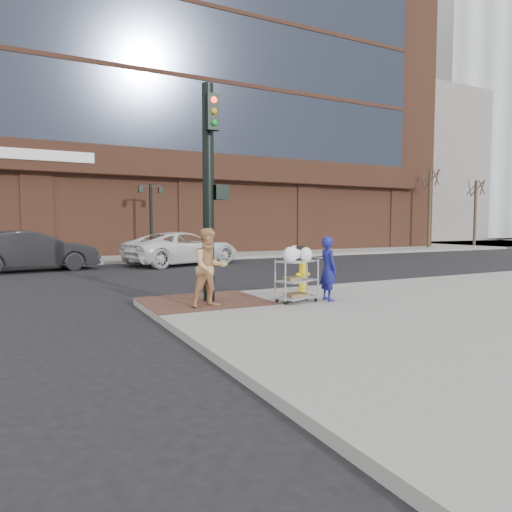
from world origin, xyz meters
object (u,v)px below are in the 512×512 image
pedestrian_tan (210,268)px  minivan_white (183,248)px  utility_cart (297,277)px  woman_blue (328,269)px  traffic_signal_pole (210,186)px  fire_hydrant (303,275)px  sedan_dark (32,251)px  lamp_post (151,212)px

pedestrian_tan → minivan_white: 12.38m
utility_cart → woman_blue: bearing=-10.9°
traffic_signal_pole → pedestrian_tan: size_ratio=2.89×
minivan_white → fire_hydrant: 10.82m
minivan_white → utility_cart: 12.32m
sedan_dark → traffic_signal_pole: bearing=-171.7°
minivan_white → fire_hydrant: minivan_white is taller
minivan_white → utility_cart: minivan_white is taller
traffic_signal_pole → sedan_dark: traffic_signal_pole is taller
woman_blue → pedestrian_tan: 2.86m
woman_blue → utility_cart: 0.82m
pedestrian_tan → fire_hydrant: pedestrian_tan is taller
traffic_signal_pole → minivan_white: traffic_signal_pole is taller
minivan_white → fire_hydrant: bearing=162.3°
woman_blue → minivan_white: woman_blue is taller
woman_blue → lamp_post: bearing=6.3°
sedan_dark → utility_cart: sedan_dark is taller
pedestrian_tan → minivan_white: bearing=68.3°
utility_cart → lamp_post: bearing=87.5°
lamp_post → minivan_white: lamp_post is taller
traffic_signal_pole → woman_blue: (2.55, -1.12, -1.92)m
lamp_post → sedan_dark: bearing=-145.8°
utility_cart → fire_hydrant: 1.83m
sedan_dark → pedestrian_tan: bearing=-173.8°
traffic_signal_pole → minivan_white: bearing=75.1°
sedan_dark → fire_hydrant: 12.45m
woman_blue → fire_hydrant: woman_blue is taller
woman_blue → fire_hydrant: 1.66m
utility_cart → fire_hydrant: bearing=52.5°
pedestrian_tan → utility_cart: size_ratio=1.32×
sedan_dark → minivan_white: bearing=-98.1°
minivan_white → lamp_post: bearing=-9.3°
traffic_signal_pole → sedan_dark: size_ratio=0.97×
traffic_signal_pole → pedestrian_tan: (-0.26, -0.64, -1.82)m
lamp_post → fire_hydrant: 14.89m
woman_blue → utility_cart: woman_blue is taller
woman_blue → sedan_dark: (-6.11, 12.24, -0.06)m
lamp_post → sedan_dark: (-6.04, -4.10, -1.77)m
lamp_post → pedestrian_tan: size_ratio=2.31×
lamp_post → woman_blue: lamp_post is taller
traffic_signal_pole → minivan_white: 11.86m
traffic_signal_pole → lamp_post: bearing=80.8°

